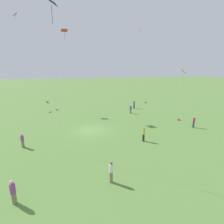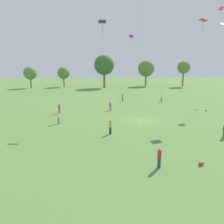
{
  "view_description": "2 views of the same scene",
  "coord_description": "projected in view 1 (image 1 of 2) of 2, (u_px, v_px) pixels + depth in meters",
  "views": [
    {
      "loc": [
        -24.21,
        2.29,
        9.06
      ],
      "look_at": [
        -1.66,
        -2.91,
        3.02
      ],
      "focal_mm": 28.0,
      "sensor_mm": 36.0,
      "label": 1
    },
    {
      "loc": [
        -8.07,
        -31.66,
        8.29
      ],
      "look_at": [
        -4.81,
        -3.15,
        2.14
      ],
      "focal_mm": 35.0,
      "sensor_mm": 36.0,
      "label": 2
    }
  ],
  "objects": [
    {
      "name": "kite_4",
      "position": [
        51.0,
        7.0,
        15.97
      ],
      "size": [
        1.3,
        1.14,
        15.16
      ],
      "rotation": [
        0.0,
        0.0,
        5.34
      ],
      "color": "black",
      "rests_on": "ground_plane"
    },
    {
      "name": "person_5",
      "position": [
        134.0,
        104.0,
        38.74
      ],
      "size": [
        0.53,
        0.53,
        1.83
      ],
      "rotation": [
        0.0,
        0.0,
        5.36
      ],
      "color": "#333D5B",
      "rests_on": "ground_plane"
    },
    {
      "name": "person_9",
      "position": [
        13.0,
        192.0,
        11.71
      ],
      "size": [
        0.51,
        0.51,
        1.79
      ],
      "rotation": [
        0.0,
        0.0,
        0.71
      ],
      "color": "#847056",
      "rests_on": "ground_plane"
    },
    {
      "name": "kite_3",
      "position": [
        140.0,
        35.0,
        38.07
      ],
      "size": [
        0.91,
        0.91,
        17.48
      ],
      "rotation": [
        0.0,
        0.0,
        3.19
      ],
      "color": "#E54C99",
      "rests_on": "ground_plane"
    },
    {
      "name": "person_8",
      "position": [
        22.0,
        141.0,
        20.01
      ],
      "size": [
        0.47,
        0.47,
        1.66
      ],
      "rotation": [
        0.0,
        0.0,
        0.39
      ],
      "color": "#847056",
      "rests_on": "ground_plane"
    },
    {
      "name": "picnic_bag_2",
      "position": [
        179.0,
        120.0,
        30.25
      ],
      "size": [
        0.4,
        0.37,
        0.28
      ],
      "rotation": [
        0.0,
        0.0,
        2.0
      ],
      "color": "#933833",
      "rests_on": "ground_plane"
    },
    {
      "name": "ground_plane",
      "position": [
        90.0,
        130.0,
        25.61
      ],
      "size": [
        240.0,
        240.0,
        0.0
      ],
      "primitive_type": "plane",
      "color": "#5B843D"
    },
    {
      "name": "person_2",
      "position": [
        194.0,
        122.0,
        26.57
      ],
      "size": [
        0.4,
        0.4,
        1.77
      ],
      "rotation": [
        0.0,
        0.0,
        6.04
      ],
      "color": "#333D5B",
      "rests_on": "ground_plane"
    },
    {
      "name": "person_3",
      "position": [
        144.0,
        134.0,
        21.65
      ],
      "size": [
        0.45,
        0.45,
        1.76
      ],
      "rotation": [
        0.0,
        0.0,
        5.68
      ],
      "color": "#232328",
      "rests_on": "ground_plane"
    },
    {
      "name": "person_6",
      "position": [
        131.0,
        109.0,
        34.65
      ],
      "size": [
        0.51,
        0.51,
        1.65
      ],
      "rotation": [
        0.0,
        0.0,
        2.08
      ],
      "color": "#847056",
      "rests_on": "ground_plane"
    },
    {
      "name": "kite_1",
      "position": [
        64.0,
        34.0,
        30.99
      ],
      "size": [
        1.11,
        1.15,
        15.42
      ],
      "rotation": [
        0.0,
        0.0,
        0.85
      ],
      "color": "red",
      "rests_on": "ground_plane"
    },
    {
      "name": "dog_0",
      "position": [
        47.0,
        102.0,
        44.55
      ],
      "size": [
        0.6,
        0.68,
        0.48
      ],
      "rotation": [
        0.0,
        0.0,
        0.67
      ],
      "color": "brown",
      "rests_on": "ground_plane"
    },
    {
      "name": "picnic_bag_1",
      "position": [
        57.0,
        110.0,
        37.38
      ],
      "size": [
        0.44,
        0.44,
        0.2
      ],
      "rotation": [
        0.0,
        0.0,
        0.85
      ],
      "color": "#33518C",
      "rests_on": "ground_plane"
    },
    {
      "name": "picnic_bag_0",
      "position": [
        146.0,
        102.0,
        44.59
      ],
      "size": [
        0.4,
        0.32,
        0.31
      ],
      "rotation": [
        0.0,
        0.0,
        0.46
      ],
      "color": "#933833",
      "rests_on": "ground_plane"
    },
    {
      "name": "kite_7",
      "position": [
        16.0,
        20.0,
        36.26
      ],
      "size": [
        1.05,
        0.9,
        19.8
      ],
      "rotation": [
        0.0,
        0.0,
        2.55
      ],
      "color": "#E54C99",
      "rests_on": "ground_plane"
    },
    {
      "name": "person_7",
      "position": [
        111.0,
        172.0,
        13.88
      ],
      "size": [
        0.44,
        0.44,
        1.84
      ],
      "rotation": [
        0.0,
        0.0,
        3.72
      ],
      "color": "#847056",
      "rests_on": "ground_plane"
    },
    {
      "name": "kite_2",
      "position": [
        183.0,
        73.0,
        30.85
      ],
      "size": [
        1.36,
        1.21,
        8.58
      ],
      "rotation": [
        0.0,
        0.0,
        5.11
      ],
      "color": "orange",
      "rests_on": "ground_plane"
    }
  ]
}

